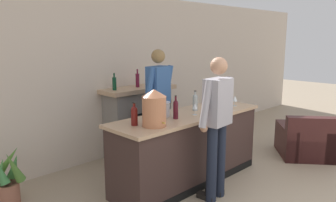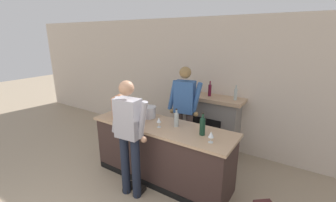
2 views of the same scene
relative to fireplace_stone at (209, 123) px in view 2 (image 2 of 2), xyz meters
The scene contains 14 objects.
wall_back_panel 0.82m from the fireplace_stone, 110.03° to the left, with size 12.00×0.07×2.75m.
bar_counter 1.43m from the fireplace_stone, 100.16° to the right, with size 2.43×0.76×0.99m.
fireplace_stone is the anchor object (origin of this frame).
potted_plant_corner 2.35m from the fireplace_stone, behind, with size 0.44×0.47×0.72m.
person_customer 2.08m from the fireplace_stone, 101.35° to the right, with size 0.66×0.33×1.80m.
person_bartender 0.88m from the fireplace_stone, 105.08° to the right, with size 0.65×0.35×1.86m.
copper_dispenser 1.95m from the fireplace_stone, 123.58° to the right, with size 0.29×0.33×0.45m.
ice_bucket_steel 1.47m from the fireplace_stone, 116.96° to the right, with size 0.25×0.25×0.20m.
wine_bottle_riesling_slim 1.85m from the fireplace_stone, 130.97° to the right, with size 0.08×0.08×0.28m.
wine_bottle_cabernet_heavy 1.42m from the fireplace_stone, 90.79° to the right, with size 0.07×0.07×0.29m.
wine_bottle_burgundy_dark 1.55m from the fireplace_stone, 71.58° to the right, with size 0.08×0.08×0.34m.
wine_bottle_port_short 1.66m from the fireplace_stone, 111.56° to the right, with size 0.07×0.07×0.31m.
wine_glass_near_bucket 1.60m from the fireplace_stone, 98.78° to the right, with size 0.07×0.07×0.16m.
wine_glass_by_dispenser 1.75m from the fireplace_stone, 66.79° to the right, with size 0.08×0.08×0.16m.
Camera 2 is at (1.78, -0.52, 2.39)m, focal length 24.00 mm.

